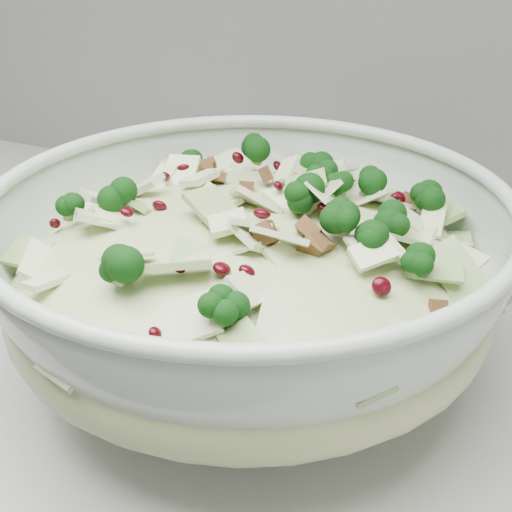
{
  "coord_description": "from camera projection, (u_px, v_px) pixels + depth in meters",
  "views": [
    {
      "loc": [
        0.64,
        1.17,
        1.26
      ],
      "look_at": [
        0.45,
        1.59,
        1.01
      ],
      "focal_mm": 50.0,
      "sensor_mm": 36.0,
      "label": 1
    }
  ],
  "objects": [
    {
      "name": "mixing_bowl",
      "position": [
        249.0,
        284.0,
        0.55
      ],
      "size": [
        0.5,
        0.5,
        0.16
      ],
      "rotation": [
        0.0,
        0.0,
        -0.35
      ],
      "color": "#B5C7B7",
      "rests_on": "counter"
    },
    {
      "name": "salad",
      "position": [
        249.0,
        254.0,
        0.53
      ],
      "size": [
        0.48,
        0.48,
        0.16
      ],
      "rotation": [
        0.0,
        0.0,
        -0.42
      ],
      "color": "#B7C989",
      "rests_on": "mixing_bowl"
    },
    {
      "name": "counter",
      "position": [
        7.0,
        506.0,
        1.03
      ],
      "size": [
        3.6,
        0.6,
        0.9
      ],
      "primitive_type": "cube",
      "color": "#B0B0AB",
      "rests_on": "floor"
    }
  ]
}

